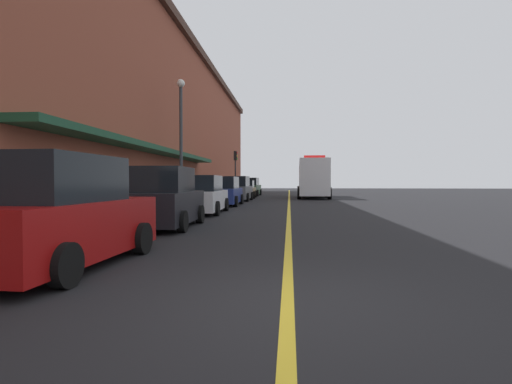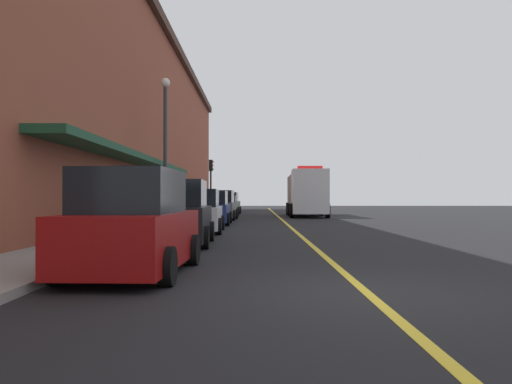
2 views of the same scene
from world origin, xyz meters
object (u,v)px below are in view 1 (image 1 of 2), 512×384
object	(u,v)px
parked_car_1	(163,200)
parked_car_2	(201,196)
parked_car_6	(250,187)
traffic_light_near	(235,164)
parked_car_5	(244,190)
box_truck	(313,179)
parking_meter_0	(216,187)
street_lamp_left	(181,128)
parked_car_4	(237,189)
parking_meter_1	(226,186)
parked_car_3	(224,192)
parked_car_0	(60,216)

from	to	relation	value
parked_car_1	parked_car_2	distance (m)	5.71
parked_car_6	traffic_light_near	world-z (taller)	traffic_light_near
parked_car_5	box_truck	xyz separation A→B (m)	(6.06, 1.27, 0.97)
parking_meter_0	street_lamp_left	world-z (taller)	street_lamp_left
parked_car_5	parked_car_6	world-z (taller)	parked_car_6
street_lamp_left	parked_car_1	bearing A→B (deg)	-78.16
box_truck	traffic_light_near	world-z (taller)	traffic_light_near
parked_car_6	parking_meter_0	bearing A→B (deg)	175.05
parked_car_4	parking_meter_1	size ratio (longest dim) A/B	3.14
parked_car_5	street_lamp_left	distance (m)	14.00
parked_car_1	box_truck	xyz separation A→B (m)	(6.12, 23.92, 0.82)
parked_car_1	parked_car_6	bearing A→B (deg)	-1.61
parking_meter_1	traffic_light_near	bearing A→B (deg)	89.38
parked_car_3	parking_meter_1	size ratio (longest dim) A/B	3.51
parked_car_3	parking_meter_1	world-z (taller)	parked_car_3
parked_car_1	parking_meter_0	world-z (taller)	parked_car_1
parked_car_6	parked_car_5	bearing A→B (deg)	-177.70
box_truck	parked_car_3	bearing A→B (deg)	-25.58
traffic_light_near	street_lamp_left	bearing A→B (deg)	-92.16
parked_car_4	parked_car_5	distance (m)	5.00
parked_car_0	parked_car_6	distance (m)	34.40
street_lamp_left	traffic_light_near	world-z (taller)	street_lamp_left
box_truck	street_lamp_left	size ratio (longest dim) A/B	1.37
parked_car_3	parking_meter_0	world-z (taller)	parked_car_3
parking_meter_1	parked_car_0	bearing A→B (deg)	-86.93
parked_car_4	traffic_light_near	xyz separation A→B (m)	(-1.37, 9.16, 2.29)
parked_car_2	parked_car_5	distance (m)	16.95
box_truck	street_lamp_left	world-z (taller)	street_lamp_left
parked_car_1	parked_car_5	size ratio (longest dim) A/B	0.96
parked_car_3	parked_car_5	size ratio (longest dim) A/B	1.06
parked_car_6	parking_meter_0	size ratio (longest dim) A/B	3.66
parked_car_5	street_lamp_left	world-z (taller)	street_lamp_left
traffic_light_near	box_truck	bearing A→B (deg)	-21.35
box_truck	parking_meter_1	distance (m)	8.01
parked_car_3	traffic_light_near	distance (m)	15.25
parked_car_1	traffic_light_near	distance (m)	26.95
parked_car_0	parking_meter_0	size ratio (longest dim) A/B	3.25
parked_car_1	parked_car_6	distance (m)	28.45
parked_car_1	parked_car_3	size ratio (longest dim) A/B	0.91
parked_car_1	parking_meter_1	world-z (taller)	parked_car_1
street_lamp_left	parked_car_3	bearing A→B (deg)	51.97
parked_car_6	traffic_light_near	bearing A→B (deg)	143.50
parked_car_6	box_truck	size ratio (longest dim) A/B	0.51
parked_car_5	traffic_light_near	size ratio (longest dim) A/B	1.03
parked_car_0	parking_meter_0	xyz separation A→B (m)	(-1.45, 22.70, 0.17)
parked_car_1	parked_car_4	bearing A→B (deg)	-1.90
box_truck	parked_car_1	bearing A→B (deg)	-13.19
parked_car_1	parking_meter_1	bearing A→B (deg)	2.03
parked_car_1	traffic_light_near	bearing A→B (deg)	1.12
parked_car_0	parked_car_5	xyz separation A→B (m)	(-0.04, 28.61, -0.15)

